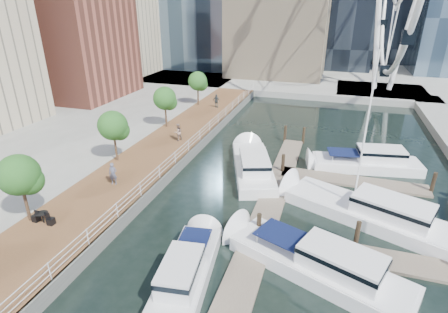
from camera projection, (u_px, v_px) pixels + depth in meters
boardwalk at (147, 164)px, 32.01m from camera, size 6.00×60.00×1.00m
seawall at (177, 168)px, 31.18m from camera, size 0.25×60.00×1.00m
land_far at (316, 53)px, 105.46m from camera, size 200.00×114.00×1.00m
pier at (381, 92)px, 57.93m from camera, size 14.00×12.00×1.00m
railing at (175, 158)px, 30.79m from camera, size 0.10×60.00×1.05m
floating_docks at (339, 228)px, 22.92m from camera, size 16.00×34.00×2.60m
midrise_condos at (11, 9)px, 43.96m from camera, size 19.00×67.00×28.00m
street_trees at (113, 126)px, 30.28m from camera, size 2.60×42.60×4.60m
yacht_foreground at (317, 273)px, 19.77m from camera, size 11.55×6.92×2.15m
pedestrian_near at (113, 174)px, 27.08m from camera, size 0.72×0.54×1.79m
pedestrian_mid at (178, 132)px, 35.83m from camera, size 1.01×1.09×1.79m
pedestrian_far at (216, 101)px, 47.35m from camera, size 1.12×0.61×1.81m
moored_yachts at (355, 221)px, 24.46m from camera, size 21.90×29.66×11.50m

